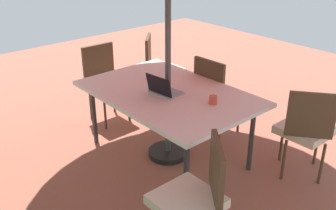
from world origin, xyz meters
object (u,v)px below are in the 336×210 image
object	(u,v)px
chair_southeast	(159,67)
cup	(213,100)
chair_southwest	(306,127)
laptop	(163,90)
dining_table	(168,96)
chair_northwest	(195,194)
chair_east	(105,80)
chair_south	(216,92)

from	to	relation	value
chair_southeast	cup	bearing A→B (deg)	-159.33
chair_southwest	laptop	size ratio (longest dim) A/B	2.84
chair_southwest	laptop	bearing A→B (deg)	-1.16
dining_table	chair_southwest	xyz separation A→B (m)	(-1.17, -0.77, -0.17)
chair_northwest	chair_east	world-z (taller)	same
chair_south	laptop	xyz separation A→B (m)	(-0.02, 0.84, 0.27)
chair_northwest	chair_southeast	size ratio (longest dim) A/B	1.00
chair_southwest	chair_east	world-z (taller)	same
chair_southwest	chair_south	bearing A→B (deg)	-36.88
dining_table	chair_northwest	distance (m)	1.44
chair_south	laptop	size ratio (longest dim) A/B	2.84
chair_southeast	laptop	world-z (taller)	laptop
cup	chair_northwest	bearing A→B (deg)	127.00
chair_southwest	chair_east	distance (m)	2.51
dining_table	cup	size ratio (longest dim) A/B	22.47
dining_table	chair_south	xyz separation A→B (m)	(0.01, -0.77, -0.17)
chair_northwest	chair_southeast	distance (m)	2.86
chair_east	chair_southeast	bearing A→B (deg)	-3.27
chair_south	cup	xyz separation A→B (m)	(-0.53, 0.64, 0.26)
chair_east	dining_table	bearing A→B (deg)	-88.59
dining_table	laptop	size ratio (longest dim) A/B	5.33
chair_south	chair_southwest	distance (m)	1.18
chair_northwest	cup	xyz separation A→B (m)	(0.69, -0.91, 0.26)
chair_south	cup	size ratio (longest dim) A/B	11.95
dining_table	laptop	xyz separation A→B (m)	(-0.01, 0.07, 0.10)
laptop	dining_table	bearing A→B (deg)	-86.03
dining_table	chair_east	distance (m)	1.23
chair_southwest	chair_southeast	bearing A→B (deg)	-38.89
chair_southeast	chair_southwest	xyz separation A→B (m)	(-2.32, 0.06, 0.00)
laptop	cup	size ratio (longest dim) A/B	4.21
chair_south	chair_southwest	size ratio (longest dim) A/B	1.00
chair_southeast	laptop	bearing A→B (deg)	-174.38
chair_northwest	chair_east	size ratio (longest dim) A/B	1.00
chair_east	chair_northwest	bearing A→B (deg)	-106.51
dining_table	chair_northwest	world-z (taller)	chair_northwest
chair_east	laptop	bearing A→B (deg)	-92.01
chair_south	chair_southeast	world-z (taller)	same
chair_northwest	laptop	distance (m)	1.41
chair_south	laptop	distance (m)	0.88
chair_southeast	laptop	size ratio (longest dim) A/B	2.84
chair_northwest	laptop	bearing A→B (deg)	-171.53
chair_south	cup	distance (m)	0.87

